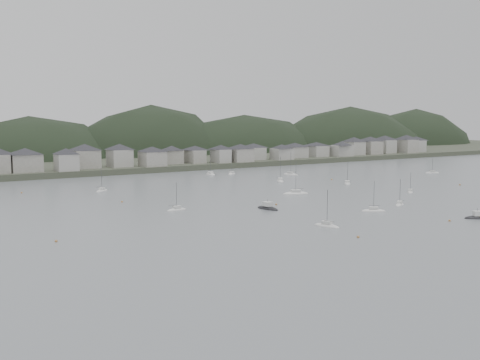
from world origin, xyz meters
TOP-DOWN VIEW (x-y plane):
  - ground at (0.00, 0.00)m, footprint 900.00×900.00m
  - far_shore_land at (0.00, 295.00)m, footprint 900.00×250.00m
  - forested_ridge at (4.83, 269.40)m, footprint 851.55×103.94m
  - waterfront_town at (50.59, 183.34)m, footprint 451.48×28.46m
  - sailboat_lead at (28.52, 147.96)m, footprint 3.52×9.11m
  - moored_fleet at (-8.46, 71.80)m, footprint 251.47×166.77m
  - motor_launch_near at (33.34, 0.65)m, footprint 7.52×6.21m
  - motor_launch_far at (-7.91, 46.17)m, footprint 4.47×9.08m
  - mooring_buoys at (-1.63, 56.32)m, footprint 174.11×126.97m

SIDE VIEW (x-z plane):
  - forested_ridge at x=4.83m, z-range -62.57..40.00m
  - ground at x=0.00m, z-range 0.00..0.00m
  - mooring_buoys at x=-1.63m, z-range -0.20..0.50m
  - sailboat_lead at x=28.52m, z-range -5.92..6.27m
  - moored_fleet at x=-8.46m, z-range -6.59..6.94m
  - motor_launch_far at x=-7.91m, z-range -1.75..2.32m
  - motor_launch_near at x=33.34m, z-range -1.58..2.17m
  - far_shore_land at x=0.00m, z-range 0.00..3.00m
  - waterfront_town at x=50.59m, z-range 2.20..15.12m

